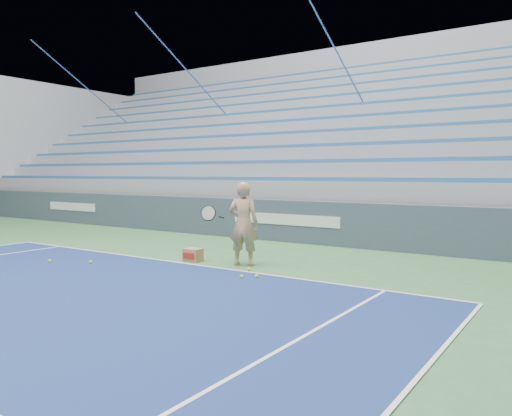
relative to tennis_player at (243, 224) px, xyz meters
The scene contains 9 objects.
sponsor_barrier 3.63m from the tennis_player, 106.70° to the left, with size 30.00×0.32×1.10m.
bleachers 9.37m from the tennis_player, 96.48° to the left, with size 31.00×9.15×7.30m.
tennis_player is the anchor object (origin of this frame).
ball_box 1.34m from the tennis_player, 169.23° to the right, with size 0.37×0.30×0.27m.
tennis_ball_0 4.04m from the tennis_player, 150.27° to the right, with size 0.07×0.07×0.07m, color #C5EE30.
tennis_ball_1 1.48m from the tennis_player, 43.72° to the right, with size 0.07×0.07×0.07m, color #C5EE30.
tennis_ball_2 1.47m from the tennis_player, 55.69° to the right, with size 0.07×0.07×0.07m, color #C5EE30.
tennis_ball_3 0.97m from the tennis_player, 42.64° to the right, with size 0.07×0.07×0.07m, color #C5EE30.
tennis_ball_4 3.18m from the tennis_player, 149.05° to the right, with size 0.07×0.07×0.07m, color #C5EE30.
Camera 1 is at (6.71, 4.52, 1.81)m, focal length 35.00 mm.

